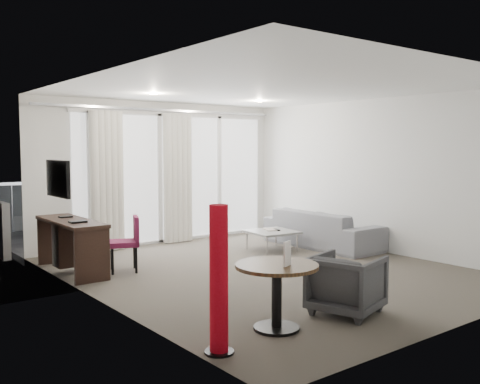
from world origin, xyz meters
TOP-DOWN VIEW (x-y plane):
  - floor at (0.00, 0.00)m, footprint 5.00×6.00m
  - ceiling at (0.00, 0.00)m, footprint 5.00×6.00m
  - wall_left at (-2.50, 0.00)m, footprint 0.00×6.00m
  - wall_right at (2.50, 0.00)m, footprint 0.00×6.00m
  - wall_front at (0.00, -3.00)m, footprint 5.00×0.00m
  - window_panel at (0.30, 2.98)m, footprint 4.00×0.02m
  - window_frame at (0.30, 2.97)m, footprint 4.10×0.06m
  - curtain_left at (-1.15, 2.82)m, footprint 0.60×0.20m
  - curtain_right at (0.25, 2.82)m, footprint 0.60×0.20m
  - curtain_track at (0.00, 2.82)m, footprint 4.80×0.04m
  - downlight_a at (-0.90, 1.60)m, footprint 0.12×0.12m
  - downlight_b at (1.20, 1.60)m, footprint 0.12×0.12m
  - desk at (-2.23, 1.62)m, footprint 0.50×1.59m
  - tv at (-2.46, 1.45)m, footprint 0.05×0.80m
  - desk_chair at (-1.62, 1.22)m, footprint 0.55×0.54m
  - round_table at (-1.53, -1.96)m, footprint 0.92×0.92m
  - menu_card at (-1.50, -2.08)m, footprint 0.13×0.07m
  - red_lamp at (-2.32, -2.11)m, footprint 0.32×0.32m
  - tub_armchair at (-0.60, -2.03)m, footprint 0.86×0.84m
  - coffee_table at (1.09, 1.11)m, footprint 0.84×0.84m
  - remote at (1.19, 1.10)m, footprint 0.08×0.16m
  - magazine at (1.14, 1.19)m, footprint 0.28×0.32m
  - sofa at (2.04, 0.84)m, footprint 0.87×2.23m
  - terrace_slab at (0.30, 4.50)m, footprint 5.60×3.00m
  - rattan_chair_a at (0.80, 4.27)m, footprint 0.68×0.68m
  - rattan_chair_b at (2.02, 4.75)m, footprint 0.76×0.76m
  - rattan_table at (1.01, 3.84)m, footprint 0.69×0.69m
  - balustrade at (0.30, 5.95)m, footprint 5.50×0.06m

SIDE VIEW (x-z plane):
  - terrace_slab at x=0.30m, z-range -0.12..0.00m
  - floor at x=0.00m, z-range 0.00..0.00m
  - coffee_table at x=1.09m, z-range 0.00..0.34m
  - rattan_table at x=1.01m, z-range 0.00..0.54m
  - tub_armchair at x=-0.60m, z-range 0.00..0.63m
  - round_table at x=-1.53m, z-range 0.00..0.65m
  - sofa at x=2.04m, z-range 0.00..0.65m
  - remote at x=1.19m, z-range 0.35..0.37m
  - magazine at x=1.14m, z-range 0.35..0.37m
  - desk at x=-2.23m, z-range 0.00..0.75m
  - rattan_chair_a at x=0.80m, z-range 0.00..0.79m
  - desk_chair at x=-1.62m, z-range 0.00..0.79m
  - rattan_chair_b at x=2.02m, z-range 0.00..0.87m
  - balustrade at x=0.30m, z-range -0.02..1.02m
  - red_lamp at x=-2.32m, z-range 0.00..1.29m
  - menu_card at x=-1.50m, z-range 0.60..0.84m
  - window_panel at x=0.30m, z-range 0.01..2.39m
  - curtain_left at x=-1.15m, z-range 0.01..2.39m
  - curtain_right at x=0.25m, z-range 0.01..2.39m
  - window_frame at x=0.30m, z-range -0.02..2.42m
  - wall_left at x=-2.50m, z-range 0.00..2.60m
  - wall_right at x=2.50m, z-range 0.00..2.60m
  - wall_front at x=0.00m, z-range 0.00..2.60m
  - tv at x=-2.46m, z-range 1.10..1.60m
  - curtain_track at x=0.00m, z-range 2.43..2.47m
  - downlight_a at x=-0.90m, z-range 2.58..2.60m
  - downlight_b at x=1.20m, z-range 2.58..2.60m
  - ceiling at x=0.00m, z-range 2.60..2.60m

